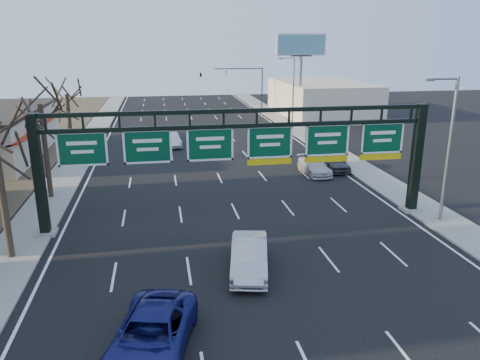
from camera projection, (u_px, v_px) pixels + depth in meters
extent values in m
plane|color=black|center=(269.00, 284.00, 22.12)|extent=(160.00, 160.00, 0.00)
cube|color=gray|center=(64.00, 178.00, 38.86)|extent=(3.00, 120.00, 0.12)
cube|color=gray|center=(354.00, 165.00, 43.09)|extent=(3.00, 120.00, 0.12)
cube|color=white|center=(217.00, 172.00, 40.99)|extent=(21.60, 120.00, 0.01)
cube|color=black|center=(39.00, 176.00, 26.70)|extent=(0.55, 0.55, 7.20)
cube|color=gray|center=(46.00, 233.00, 27.70)|extent=(1.20, 1.20, 0.20)
cube|color=black|center=(416.00, 159.00, 30.57)|extent=(0.55, 0.55, 7.20)
cube|color=gray|center=(411.00, 209.00, 31.57)|extent=(1.20, 1.20, 0.20)
cube|color=black|center=(240.00, 111.00, 27.65)|extent=(23.40, 0.25, 0.25)
cube|color=black|center=(240.00, 126.00, 27.90)|extent=(23.40, 0.25, 0.25)
cube|color=#044126|center=(82.00, 149.00, 26.69)|extent=(2.80, 0.10, 2.00)
cube|color=#044126|center=(148.00, 146.00, 27.30)|extent=(2.80, 0.10, 2.00)
cube|color=#044126|center=(210.00, 144.00, 27.90)|extent=(2.80, 0.10, 2.00)
cube|color=#044126|center=(270.00, 142.00, 28.51)|extent=(2.80, 0.10, 2.00)
cube|color=yellow|center=(269.00, 161.00, 28.86)|extent=(2.80, 0.10, 0.40)
cube|color=#044126|center=(327.00, 140.00, 29.11)|extent=(2.80, 0.10, 2.00)
cube|color=yellow|center=(326.00, 159.00, 29.46)|extent=(2.80, 0.10, 0.40)
cube|color=#044126|center=(382.00, 138.00, 29.72)|extent=(2.80, 0.10, 2.00)
cube|color=yellow|center=(380.00, 156.00, 30.07)|extent=(2.80, 0.10, 0.40)
cube|color=#AA2311|center=(39.00, 126.00, 45.92)|extent=(1.20, 18.00, 0.40)
cube|color=beige|center=(321.00, 98.00, 71.89)|extent=(12.00, 20.00, 5.00)
cylinder|color=black|center=(3.00, 202.00, 23.81)|extent=(0.36, 0.36, 6.08)
cylinder|color=black|center=(46.00, 151.00, 33.14)|extent=(0.36, 0.36, 6.84)
cylinder|color=black|center=(70.00, 128.00, 42.64)|extent=(0.36, 0.36, 6.46)
cylinder|color=slate|center=(449.00, 150.00, 28.54)|extent=(0.20, 0.20, 9.00)
cylinder|color=slate|center=(444.00, 77.00, 27.13)|extent=(1.80, 0.12, 0.12)
cube|color=slate|center=(430.00, 78.00, 26.99)|extent=(0.50, 0.22, 0.15)
cylinder|color=slate|center=(293.00, 92.00, 60.62)|extent=(0.20, 0.20, 9.00)
cylinder|color=slate|center=(287.00, 57.00, 59.22)|extent=(1.80, 0.12, 0.12)
cube|color=slate|center=(281.00, 58.00, 59.08)|extent=(0.50, 0.22, 0.15)
cylinder|color=slate|center=(300.00, 89.00, 65.77)|extent=(0.50, 0.50, 9.00)
cube|color=slate|center=(301.00, 56.00, 64.49)|extent=(3.00, 0.30, 0.20)
cube|color=white|center=(301.00, 45.00, 64.06)|extent=(7.00, 0.30, 3.00)
cube|color=teal|center=(302.00, 45.00, 63.87)|extent=(6.60, 0.05, 2.60)
cylinder|color=black|center=(262.00, 89.00, 74.97)|extent=(0.18, 0.18, 7.00)
cylinder|color=black|center=(239.00, 69.00, 73.40)|extent=(7.60, 0.14, 0.14)
imported|color=black|center=(226.00, 74.00, 73.30)|extent=(0.20, 0.20, 1.00)
imported|color=black|center=(201.00, 74.00, 72.63)|extent=(0.54, 0.54, 1.62)
imported|color=navy|center=(151.00, 336.00, 16.90)|extent=(3.96, 6.22, 1.60)
imported|color=#B1B2B6|center=(249.00, 256.00, 23.08)|extent=(2.67, 5.21, 1.64)
imported|color=silver|center=(314.00, 166.00, 40.17)|extent=(2.14, 4.71, 1.34)
imported|color=#393B3D|center=(335.00, 162.00, 41.35)|extent=(2.01, 4.48, 1.49)
imported|color=#BBBBC0|center=(171.00, 140.00, 50.57)|extent=(2.20, 4.63, 1.46)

